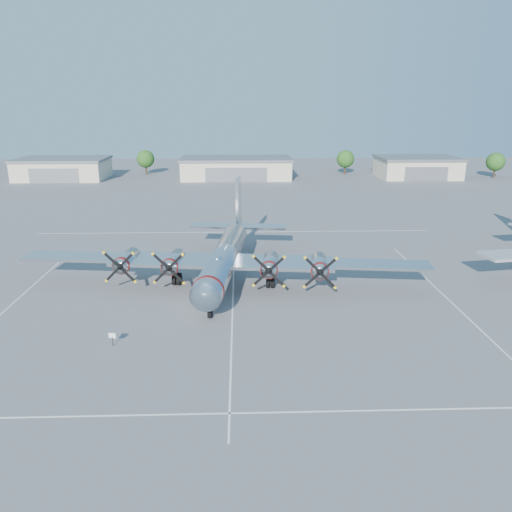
{
  "coord_description": "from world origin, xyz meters",
  "views": [
    {
      "loc": [
        0.79,
        -49.85,
        19.31
      ],
      "look_at": [
        2.52,
        2.07,
        3.2
      ],
      "focal_mm": 35.0,
      "sensor_mm": 36.0,
      "label": 1
    }
  ],
  "objects_px": {
    "hangar_west": "(63,168)",
    "main_bomber_b29": "(226,280)",
    "tree_far_east": "(496,162)",
    "hangar_center": "(236,168)",
    "hangar_east": "(417,167)",
    "tree_east": "(345,159)",
    "tree_west": "(146,159)",
    "info_placard": "(112,337)"
  },
  "relations": [
    {
      "from": "hangar_east",
      "to": "tree_west",
      "type": "relative_size",
      "value": 3.1
    },
    {
      "from": "main_bomber_b29",
      "to": "tree_west",
      "type": "bearing_deg",
      "value": 112.34
    },
    {
      "from": "hangar_center",
      "to": "tree_east",
      "type": "xyz_separation_m",
      "value": [
        30.0,
        6.04,
        1.51
      ]
    },
    {
      "from": "tree_east",
      "to": "tree_far_east",
      "type": "height_order",
      "value": "same"
    },
    {
      "from": "main_bomber_b29",
      "to": "info_placard",
      "type": "relative_size",
      "value": 37.61
    },
    {
      "from": "hangar_east",
      "to": "main_bomber_b29",
      "type": "relative_size",
      "value": 0.47
    },
    {
      "from": "hangar_center",
      "to": "main_bomber_b29",
      "type": "bearing_deg",
      "value": -90.62
    },
    {
      "from": "hangar_east",
      "to": "tree_far_east",
      "type": "bearing_deg",
      "value": -5.61
    },
    {
      "from": "tree_west",
      "to": "info_placard",
      "type": "xyz_separation_m",
      "value": [
        15.21,
        -102.32,
        -3.4
      ]
    },
    {
      "from": "hangar_east",
      "to": "info_placard",
      "type": "height_order",
      "value": "hangar_east"
    },
    {
      "from": "hangar_east",
      "to": "tree_far_east",
      "type": "relative_size",
      "value": 3.1
    },
    {
      "from": "main_bomber_b29",
      "to": "info_placard",
      "type": "height_order",
      "value": "main_bomber_b29"
    },
    {
      "from": "hangar_west",
      "to": "tree_far_east",
      "type": "height_order",
      "value": "tree_far_east"
    },
    {
      "from": "info_placard",
      "to": "tree_far_east",
      "type": "bearing_deg",
      "value": 59.73
    },
    {
      "from": "hangar_center",
      "to": "info_placard",
      "type": "bearing_deg",
      "value": -95.93
    },
    {
      "from": "hangar_center",
      "to": "tree_west",
      "type": "xyz_separation_m",
      "value": [
        -25.0,
        8.04,
        1.51
      ]
    },
    {
      "from": "hangar_center",
      "to": "main_bomber_b29",
      "type": "height_order",
      "value": "hangar_center"
    },
    {
      "from": "hangar_west",
      "to": "main_bomber_b29",
      "type": "distance_m",
      "value": 90.32
    },
    {
      "from": "tree_east",
      "to": "info_placard",
      "type": "bearing_deg",
      "value": -111.63
    },
    {
      "from": "hangar_west",
      "to": "tree_west",
      "type": "distance_m",
      "value": 21.61
    },
    {
      "from": "tree_far_east",
      "to": "main_bomber_b29",
      "type": "distance_m",
      "value": 103.21
    },
    {
      "from": "tree_far_east",
      "to": "hangar_west",
      "type": "bearing_deg",
      "value": 179.0
    },
    {
      "from": "tree_west",
      "to": "info_placard",
      "type": "distance_m",
      "value": 103.5
    },
    {
      "from": "hangar_west",
      "to": "main_bomber_b29",
      "type": "xyz_separation_m",
      "value": [
        44.15,
        -78.74,
        -2.71
      ]
    },
    {
      "from": "tree_far_east",
      "to": "info_placard",
      "type": "distance_m",
      "value": 120.78
    },
    {
      "from": "hangar_east",
      "to": "tree_east",
      "type": "height_order",
      "value": "tree_east"
    },
    {
      "from": "hangar_east",
      "to": "info_placard",
      "type": "bearing_deg",
      "value": -121.51
    },
    {
      "from": "hangar_west",
      "to": "main_bomber_b29",
      "type": "relative_size",
      "value": 0.52
    },
    {
      "from": "hangar_west",
      "to": "hangar_center",
      "type": "xyz_separation_m",
      "value": [
        45.0,
        -0.0,
        -0.0
      ]
    },
    {
      "from": "hangar_east",
      "to": "tree_west",
      "type": "xyz_separation_m",
      "value": [
        -73.0,
        8.04,
        1.51
      ]
    },
    {
      "from": "tree_west",
      "to": "main_bomber_b29",
      "type": "xyz_separation_m",
      "value": [
        24.15,
        -86.78,
        -4.22
      ]
    },
    {
      "from": "hangar_west",
      "to": "tree_west",
      "type": "height_order",
      "value": "tree_west"
    },
    {
      "from": "tree_west",
      "to": "tree_east",
      "type": "bearing_deg",
      "value": -2.08
    },
    {
      "from": "hangar_east",
      "to": "main_bomber_b29",
      "type": "xyz_separation_m",
      "value": [
        -48.85,
        -78.74,
        -2.71
      ]
    },
    {
      "from": "hangar_east",
      "to": "tree_east",
      "type": "relative_size",
      "value": 3.1
    },
    {
      "from": "main_bomber_b29",
      "to": "hangar_center",
      "type": "bearing_deg",
      "value": 96.17
    },
    {
      "from": "hangar_west",
      "to": "tree_east",
      "type": "xyz_separation_m",
      "value": [
        75.0,
        6.04,
        1.51
      ]
    },
    {
      "from": "main_bomber_b29",
      "to": "hangar_west",
      "type": "bearing_deg",
      "value": 126.07
    },
    {
      "from": "hangar_center",
      "to": "hangar_east",
      "type": "relative_size",
      "value": 1.39
    },
    {
      "from": "tree_west",
      "to": "tree_far_east",
      "type": "bearing_deg",
      "value": -6.14
    },
    {
      "from": "main_bomber_b29",
      "to": "tree_far_east",
      "type": "bearing_deg",
      "value": 54.91
    },
    {
      "from": "hangar_west",
      "to": "info_placard",
      "type": "height_order",
      "value": "hangar_west"
    }
  ]
}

